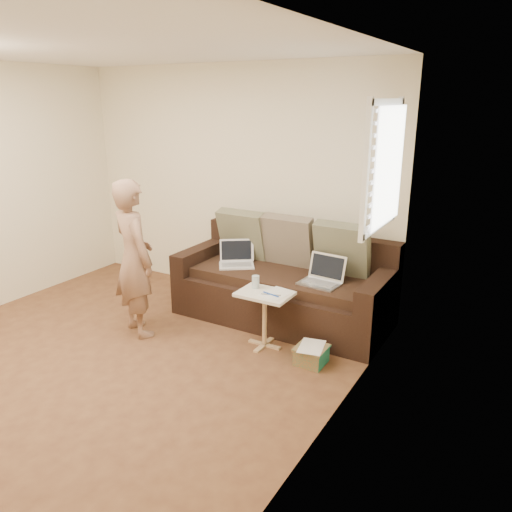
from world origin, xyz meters
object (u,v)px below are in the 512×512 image
object	(u,v)px
person	(134,258)
side_table	(265,319)
drinking_glass	(256,282)
striped_box	(311,355)
laptop_silver	(319,284)
sofa	(283,281)
laptop_white	(236,266)

from	to	relation	value
person	side_table	bearing A→B (deg)	-139.62
drinking_glass	striped_box	distance (m)	0.84
laptop_silver	striped_box	world-z (taller)	laptop_silver
side_table	striped_box	xyz separation A→B (m)	(0.52, -0.08, -0.19)
sofa	person	xyz separation A→B (m)	(-1.09, -0.99, 0.34)
side_table	drinking_glass	size ratio (longest dim) A/B	4.47
person	drinking_glass	distance (m)	1.19
laptop_silver	person	bearing A→B (deg)	-146.44
laptop_white	person	bearing A→B (deg)	-157.29
person	striped_box	bearing A→B (deg)	-147.01
laptop_silver	side_table	distance (m)	0.64
side_table	drinking_glass	world-z (taller)	drinking_glass
sofa	drinking_glass	size ratio (longest dim) A/B	18.33
person	laptop_silver	bearing A→B (deg)	-127.63
sofa	person	world-z (taller)	person
side_table	laptop_white	bearing A→B (deg)	140.01
laptop_silver	person	distance (m)	1.79
sofa	laptop_silver	distance (m)	0.50
drinking_glass	striped_box	world-z (taller)	drinking_glass
laptop_silver	laptop_white	world-z (taller)	laptop_white
laptop_white	drinking_glass	xyz separation A→B (m)	(0.52, -0.49, 0.08)
person	striped_box	size ratio (longest dim) A/B	5.81
person	drinking_glass	xyz separation A→B (m)	(1.09, 0.43, -0.17)
drinking_glass	sofa	bearing A→B (deg)	90.75
sofa	striped_box	distance (m)	1.02
laptop_silver	person	xyz separation A→B (m)	(-1.55, -0.85, 0.25)
person	side_table	xyz separation A→B (m)	(1.22, 0.37, -0.50)
drinking_glass	laptop_silver	bearing A→B (deg)	42.70
laptop_white	person	distance (m)	1.11
person	striped_box	xyz separation A→B (m)	(1.74, 0.29, -0.68)
sofa	laptop_white	bearing A→B (deg)	-171.19
sofa	drinking_glass	distance (m)	0.59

